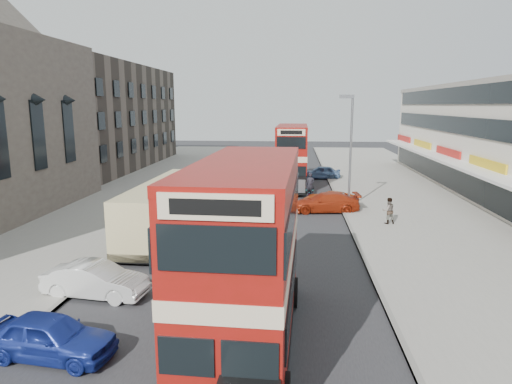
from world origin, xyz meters
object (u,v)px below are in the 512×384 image
at_px(pedestrian_near, 388,210).
at_px(coach, 169,207).
at_px(car_right_a, 325,202).
at_px(bus_main, 247,254).
at_px(bus_second, 292,156).
at_px(car_right_c, 321,172).
at_px(street_lamp, 350,143).
at_px(car_left_near, 50,336).
at_px(car_right_b, 329,199).
at_px(cyclist, 310,191).
at_px(car_left_front, 96,280).

bearing_deg(pedestrian_near, coach, 0.88).
bearing_deg(coach, car_right_a, 36.51).
relative_size(bus_main, coach, 0.95).
height_order(coach, car_right_a, coach).
bearing_deg(bus_second, car_right_c, -121.89).
distance_m(street_lamp, car_left_near, 23.49).
relative_size(car_right_b, cyclist, 1.80).
height_order(street_lamp, car_left_near, street_lamp).
bearing_deg(car_right_a, bus_main, -16.66).
height_order(car_left_near, car_left_front, car_left_front).
height_order(bus_main, bus_second, bus_main).
xyz_separation_m(car_left_near, car_left_front, (-0.55, 4.32, 0.01)).
bearing_deg(cyclist, car_left_near, -103.00).
xyz_separation_m(street_lamp, car_left_near, (-11.05, -20.32, -4.11)).
height_order(car_right_b, car_right_c, car_right_c).
bearing_deg(bus_main, car_left_near, 14.61).
height_order(bus_second, car_right_c, bus_second).
relative_size(coach, car_left_near, 2.77).
xyz_separation_m(car_left_front, car_right_c, (10.45, 29.67, -0.00)).
relative_size(bus_main, pedestrian_near, 6.18).
distance_m(bus_main, car_right_c, 33.06).
height_order(street_lamp, coach, street_lamp).
distance_m(bus_second, pedestrian_near, 14.83).
xyz_separation_m(street_lamp, car_left_front, (-11.59, -16.00, -4.11)).
height_order(car_right_c, cyclist, cyclist).
bearing_deg(bus_main, car_right_c, -95.10).
bearing_deg(pedestrian_near, bus_main, 50.90).
relative_size(car_left_near, car_right_c, 1.00).
bearing_deg(bus_second, pedestrian_near, 115.23).
bearing_deg(cyclist, car_right_b, -47.06).
height_order(car_right_a, pedestrian_near, pedestrian_near).
bearing_deg(car_left_front, bus_main, -108.32).
height_order(bus_second, car_left_near, bus_second).
xyz_separation_m(car_left_near, cyclist, (8.46, 23.21, 0.09)).
bearing_deg(pedestrian_near, car_right_c, -92.85).
bearing_deg(car_right_a, pedestrian_near, 41.61).
relative_size(car_left_near, car_left_front, 0.96).
xyz_separation_m(car_left_near, car_right_b, (9.82, 21.32, -0.12)).
distance_m(coach, car_right_b, 12.96).
bearing_deg(car_right_a, car_right_b, 161.94).
bearing_deg(bus_main, street_lamp, -103.39).
bearing_deg(cyclist, car_right_a, -68.87).
bearing_deg(car_left_front, cyclist, -17.95).
bearing_deg(street_lamp, bus_main, -105.53).
xyz_separation_m(car_right_b, car_right_c, (0.08, 12.67, 0.12)).
height_order(street_lamp, car_left_front, street_lamp).
bearing_deg(coach, car_left_near, -88.92).
distance_m(car_right_b, cyclist, 2.34).
bearing_deg(car_right_b, car_left_front, -28.17).
height_order(bus_main, coach, bus_main).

